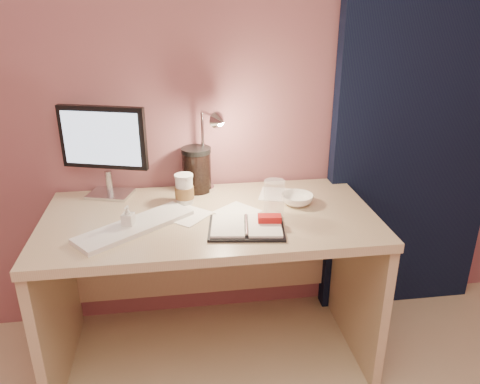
{
  "coord_description": "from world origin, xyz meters",
  "views": [
    {
      "loc": [
        -0.12,
        -0.4,
        1.58
      ],
      "look_at": [
        0.12,
        1.33,
        0.85
      ],
      "focal_mm": 35.0,
      "sensor_mm": 36.0,
      "label": 1
    }
  ],
  "objects": [
    {
      "name": "paper_a",
      "position": [
        0.12,
        1.4,
        0.73
      ],
      "size": [
        0.22,
        0.22,
        0.0
      ],
      "primitive_type": "cube",
      "rotation": [
        0.0,
        0.0,
        0.7
      ],
      "color": "white",
      "rests_on": "desk"
    },
    {
      "name": "bowl",
      "position": [
        0.39,
        1.44,
        0.75
      ],
      "size": [
        0.15,
        0.15,
        0.04
      ],
      "primitive_type": "imported",
      "rotation": [
        0.0,
        0.0,
        -0.04
      ],
      "color": "white",
      "rests_on": "desk"
    },
    {
      "name": "paper_b",
      "position": [
        0.33,
        1.56,
        0.73
      ],
      "size": [
        0.2,
        0.2,
        0.0
      ],
      "primitive_type": "cube",
      "rotation": [
        0.0,
        0.0,
        -0.32
      ],
      "color": "white",
      "rests_on": "desk"
    },
    {
      "name": "dark_jar",
      "position": [
        -0.04,
        1.66,
        0.82
      ],
      "size": [
        0.13,
        0.13,
        0.19
      ],
      "primitive_type": "cylinder",
      "color": "black",
      "rests_on": "desk"
    },
    {
      "name": "lotion_bottle",
      "position": [
        -0.33,
        1.3,
        0.78
      ],
      "size": [
        0.06,
        0.06,
        0.1
      ],
      "primitive_type": "imported",
      "rotation": [
        0.0,
        0.0,
        -0.32
      ],
      "color": "silver",
      "rests_on": "desk"
    },
    {
      "name": "desk",
      "position": [
        0.0,
        1.45,
        0.5
      ],
      "size": [
        1.4,
        0.7,
        0.73
      ],
      "color": "#C0B088",
      "rests_on": "ground"
    },
    {
      "name": "monitor",
      "position": [
        -0.44,
        1.66,
        0.98
      ],
      "size": [
        0.39,
        0.19,
        0.42
      ],
      "rotation": [
        0.0,
        0.0,
        -0.3
      ],
      "color": "silver",
      "rests_on": "desk"
    },
    {
      "name": "clear_cup",
      "position": [
        0.27,
        1.35,
        0.81
      ],
      "size": [
        0.09,
        0.09,
        0.15
      ],
      "primitive_type": "cylinder",
      "color": "white",
      "rests_on": "desk"
    },
    {
      "name": "planner",
      "position": [
        0.14,
        1.23,
        0.74
      ],
      "size": [
        0.32,
        0.26,
        0.05
      ],
      "rotation": [
        0.0,
        0.0,
        -0.14
      ],
      "color": "black",
      "rests_on": "desk"
    },
    {
      "name": "coffee_cup",
      "position": [
        -0.1,
        1.52,
        0.79
      ],
      "size": [
        0.08,
        0.08,
        0.14
      ],
      "color": "silver",
      "rests_on": "desk"
    },
    {
      "name": "keyboard",
      "position": [
        -0.3,
        1.3,
        0.74
      ],
      "size": [
        0.48,
        0.41,
        0.02
      ],
      "primitive_type": "cube",
      "rotation": [
        0.0,
        0.0,
        0.66
      ],
      "color": "white",
      "rests_on": "desk"
    },
    {
      "name": "paper_c",
      "position": [
        -0.1,
        1.39,
        0.73
      ],
      "size": [
        0.24,
        0.24,
        0.0
      ],
      "primitive_type": "cube",
      "rotation": [
        0.0,
        0.0,
        0.86
      ],
      "color": "white",
      "rests_on": "desk"
    },
    {
      "name": "desk_lamp",
      "position": [
        -0.05,
        1.57,
        0.98
      ],
      "size": [
        0.16,
        0.25,
        0.41
      ],
      "rotation": [
        0.0,
        0.0,
        0.42
      ],
      "color": "silver",
      "rests_on": "desk"
    },
    {
      "name": "room",
      "position": [
        0.95,
        1.69,
        1.14
      ],
      "size": [
        3.5,
        3.5,
        3.5
      ],
      "color": "#C6B28E",
      "rests_on": "ground"
    }
  ]
}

